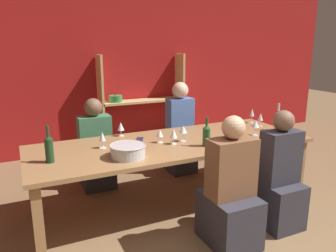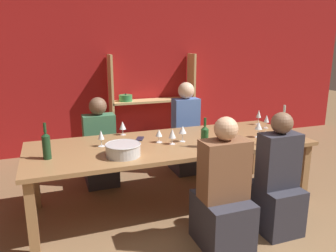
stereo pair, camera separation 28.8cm
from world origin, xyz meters
TOP-DOWN VIEW (x-y plane):
  - wall_back_red at (0.00, 3.83)m, footprint 8.80×0.06m
  - shelf_unit at (0.35, 3.63)m, footprint 1.44×0.30m
  - dining_table at (-0.08, 1.54)m, footprint 2.93×1.07m
  - mixing_bowl at (-0.65, 1.28)m, footprint 0.33×0.33m
  - wine_bottle_green at (0.17, 1.26)m, footprint 0.08×0.08m
  - wine_bottle_dark at (-1.31, 1.44)m, footprint 0.07×0.07m
  - wine_bottle_amber at (1.27, 1.44)m, footprint 0.08×0.08m
  - wine_glass_white_a at (-0.50, 1.99)m, footprint 0.08×0.08m
  - wine_glass_empty_a at (1.24, 1.88)m, footprint 0.06×0.06m
  - wine_glass_white_b at (1.22, 1.68)m, footprint 0.06×0.06m
  - wine_glass_white_c at (-0.10, 1.46)m, footprint 0.08×0.08m
  - wine_glass_white_d at (-0.20, 1.57)m, footprint 0.07×0.07m
  - wine_glass_red_a at (-0.79, 1.64)m, footprint 0.07×0.07m
  - wine_glass_empty_b at (0.04, 1.51)m, footprint 0.08×0.08m
  - wine_glass_empty_c at (0.89, 1.38)m, footprint 0.08×0.08m
  - wine_glass_white_e at (0.78, 1.11)m, footprint 0.07×0.07m
  - cell_phone at (-0.36, 1.75)m, footprint 0.13×0.17m
  - person_near_a at (0.07, 0.69)m, footprint 0.40×0.50m
  - person_far_a at (0.46, 2.41)m, footprint 0.35×0.44m
  - person_near_b at (0.67, 0.74)m, footprint 0.37×0.46m
  - person_far_b at (-0.70, 2.41)m, footprint 0.39×0.48m

SIDE VIEW (x-z plane):
  - person_far_b at x=-0.70m, z-range -0.15..0.96m
  - person_near_b at x=0.67m, z-range -0.15..0.99m
  - person_near_a at x=0.07m, z-range -0.16..1.00m
  - person_far_a at x=0.46m, z-range -0.15..1.09m
  - shelf_unit at x=0.35m, z-range -0.26..1.31m
  - dining_table at x=-0.08m, z-range 0.30..1.02m
  - cell_phone at x=-0.36m, z-range 0.72..0.73m
  - mixing_bowl at x=-0.65m, z-range 0.73..0.84m
  - wine_glass_white_d at x=-0.20m, z-range 0.75..0.89m
  - wine_glass_white_e at x=0.78m, z-range 0.75..0.90m
  - wine_glass_white_a at x=-0.50m, z-range 0.75..0.91m
  - wine_glass_white_c at x=-0.10m, z-range 0.75..0.91m
  - wine_glass_red_a at x=-0.79m, z-range 0.75..0.92m
  - wine_glass_white_b at x=1.22m, z-range 0.75..0.92m
  - wine_bottle_green at x=0.17m, z-range 0.69..0.99m
  - wine_bottle_amber at x=1.27m, z-range 0.68..1.01m
  - wine_glass_empty_b at x=0.04m, z-range 0.76..0.94m
  - wine_glass_empty_c at x=0.89m, z-range 0.76..0.94m
  - wine_bottle_dark at x=-1.31m, z-range 0.69..1.02m
  - wine_glass_empty_a at x=1.24m, z-range 0.76..0.95m
  - wall_back_red at x=0.00m, z-range 0.00..2.70m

